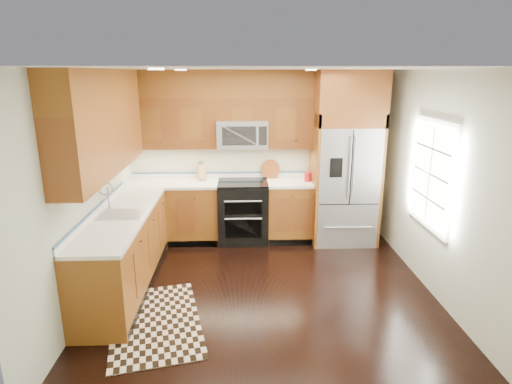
{
  "coord_description": "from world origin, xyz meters",
  "views": [
    {
      "loc": [
        -0.28,
        -4.65,
        2.57
      ],
      "look_at": [
        -0.09,
        0.6,
        1.09
      ],
      "focal_mm": 30.0,
      "sensor_mm": 36.0,
      "label": 1
    }
  ],
  "objects_px": {
    "rug": "(156,322)",
    "knife_block": "(201,172)",
    "refrigerator": "(345,159)",
    "range": "(243,212)",
    "utensil_crock": "(308,175)"
  },
  "relations": [
    {
      "from": "rug",
      "to": "knife_block",
      "type": "xyz_separation_m",
      "value": [
        0.3,
        2.49,
        1.05
      ]
    },
    {
      "from": "rug",
      "to": "knife_block",
      "type": "relative_size",
      "value": 5.14
    },
    {
      "from": "refrigerator",
      "to": "knife_block",
      "type": "xyz_separation_m",
      "value": [
        -2.2,
        0.24,
        -0.24
      ]
    },
    {
      "from": "refrigerator",
      "to": "rug",
      "type": "distance_m",
      "value": 3.6
    },
    {
      "from": "refrigerator",
      "to": "rug",
      "type": "bearing_deg",
      "value": -138.06
    },
    {
      "from": "refrigerator",
      "to": "range",
      "type": "bearing_deg",
      "value": 178.6
    },
    {
      "from": "range",
      "to": "utensil_crock",
      "type": "height_order",
      "value": "utensil_crock"
    },
    {
      "from": "refrigerator",
      "to": "rug",
      "type": "xyz_separation_m",
      "value": [
        -2.5,
        -2.25,
        -1.3
      ]
    },
    {
      "from": "knife_block",
      "to": "utensil_crock",
      "type": "height_order",
      "value": "utensil_crock"
    },
    {
      "from": "knife_block",
      "to": "rug",
      "type": "bearing_deg",
      "value": -96.9
    },
    {
      "from": "rug",
      "to": "refrigerator",
      "type": "bearing_deg",
      "value": 29.19
    },
    {
      "from": "refrigerator",
      "to": "utensil_crock",
      "type": "height_order",
      "value": "refrigerator"
    },
    {
      "from": "knife_block",
      "to": "refrigerator",
      "type": "bearing_deg",
      "value": -6.27
    },
    {
      "from": "utensil_crock",
      "to": "range",
      "type": "bearing_deg",
      "value": -177.96
    },
    {
      "from": "range",
      "to": "knife_block",
      "type": "relative_size",
      "value": 3.22
    }
  ]
}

